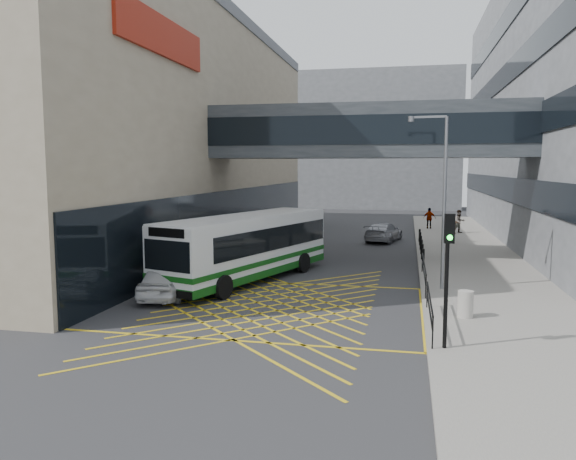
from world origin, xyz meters
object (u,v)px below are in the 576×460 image
Objects in this scene: car_white at (167,280)px; traffic_light at (448,262)px; pedestrian_b at (459,222)px; litter_bin at (465,304)px; pedestrian_c at (429,218)px; car_silver at (383,231)px; bus at (249,246)px; street_lamp at (441,191)px; pedestrian_a at (451,229)px; car_dark at (276,243)px.

traffic_light is at bearing 146.15° from car_white.
car_white is at bearing -144.41° from pedestrian_b.
litter_bin is at bearing -120.05° from pedestrian_b.
pedestrian_b is 1.03× the size of pedestrian_c.
car_silver is 25.50m from traffic_light.
traffic_light is (8.63, -9.26, 1.05)m from bus.
litter_bin is at bearing 164.74° from car_white.
pedestrian_a is (1.67, 15.90, -3.34)m from street_lamp.
car_silver is 4.83m from pedestrian_a.
pedestrian_b reaches higher than car_white.
car_white is 1.15× the size of traffic_light.
car_silver is (6.36, 7.86, 0.01)m from car_dark.
street_lamp is 16.33m from pedestrian_a.
bus is 17.04m from car_silver.
pedestrian_a reaches higher than car_silver.
pedestrian_b is at bearing -127.77° from car_white.
car_white is at bearing 70.17° from pedestrian_c.
car_white is 2.47× the size of pedestrian_b.
pedestrian_a is at bearing -132.72° from car_white.
street_lamp is (3.08, -16.73, 3.69)m from car_silver.
bus is 12.70m from traffic_light.
traffic_light reaches higher than bus.
pedestrian_c is at bearing 94.59° from street_lamp.
bus reaches higher than pedestrian_c.
street_lamp is at bearing 83.41° from pedestrian_a.
car_dark reaches higher than litter_bin.
pedestrian_a reaches higher than pedestrian_b.
street_lamp is 22.51m from pedestrian_b.
litter_bin is at bearing -75.72° from street_lamp.
car_silver is (8.15, 20.16, 0.01)m from car_white.
pedestrian_b reaches higher than car_silver.
bus is 2.90× the size of traffic_light.
traffic_light is (9.22, -17.41, 2.03)m from car_dark.
street_lamp is 7.88× the size of litter_bin.
street_lamp reaches higher than pedestrian_a.
bus is 1.54× the size of street_lamp.
pedestrian_a is 6.28m from pedestrian_b.
litter_bin is (9.55, -5.47, -1.07)m from bus.
pedestrian_b is at bearing 79.60° from bus.
bus is 2.52× the size of car_white.
car_silver is at bearing 106.20° from street_lamp.
traffic_light is at bearing 84.99° from pedestrian_a.
street_lamp is at bearing 98.51° from litter_bin.
pedestrian_c is (0.51, 24.94, -3.37)m from street_lamp.
bus is 2.41× the size of car_silver.
car_white is at bearing -157.23° from street_lamp.
bus is at bearing -128.83° from car_white.
pedestrian_b reaches higher than pedestrian_c.
car_silver is 0.64× the size of street_lamp.
street_lamp reaches higher than car_silver.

